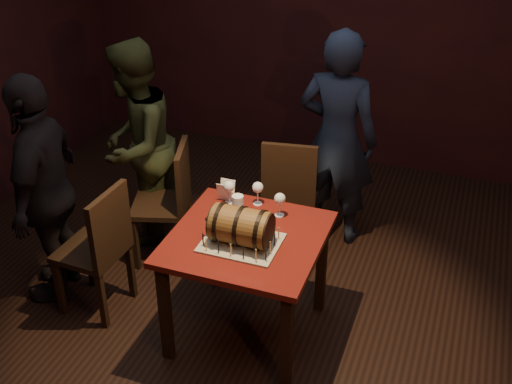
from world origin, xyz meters
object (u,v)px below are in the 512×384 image
wine_glass_left (229,187)px  chair_left_rear (171,197)px  person_left_front (46,190)px  wine_glass_mid (258,188)px  pint_of_ale (238,207)px  pub_table (247,251)px  person_back (337,139)px  chair_back (290,188)px  barrel_cake (241,226)px  person_left_rear (136,145)px  chair_left_front (100,245)px  wine_glass_right (280,200)px

wine_glass_left → chair_left_rear: (-0.58, 0.27, -0.35)m
person_left_front → wine_glass_mid: bearing=90.0°
pint_of_ale → person_left_front: size_ratio=0.09×
pub_table → person_back: (0.23, 1.30, 0.20)m
wine_glass_left → chair_back: size_ratio=0.17×
barrel_cake → wine_glass_left: bearing=120.7°
wine_glass_mid → person_left_rear: bearing=159.9°
wine_glass_left → person_left_rear: size_ratio=0.10×
wine_glass_mid → pub_table: bearing=-80.3°
person_left_rear → person_left_front: bearing=-20.2°
pint_of_ale → chair_left_rear: size_ratio=0.16×
barrel_cake → person_left_rear: bearing=143.9°
chair_back → pub_table: bearing=-87.9°
barrel_cake → person_back: bearing=80.5°
barrel_cake → person_left_front: 1.40m
person_back → person_left_front: 2.10m
barrel_cake → person_back: (0.23, 1.38, -0.03)m
pub_table → person_left_front: bearing=-178.8°
pint_of_ale → chair_left_front: size_ratio=0.16×
wine_glass_mid → pint_of_ale: size_ratio=1.07×
wine_glass_left → chair_left_rear: chair_left_rear is taller
wine_glass_right → chair_left_front: 1.21m
chair_back → person_left_front: person_left_front is taller
chair_back → chair_left_front: 1.46m
pub_table → wine_glass_right: size_ratio=5.59×
wine_glass_right → chair_back: bearing=101.7°
wine_glass_left → wine_glass_right: same height
pub_table → chair_left_front: bearing=-173.6°
barrel_cake → person_left_front: (-1.39, 0.05, -0.07)m
person_left_rear → person_back: bearing=105.1°
chair_back → person_left_rear: (-1.14, -0.23, 0.27)m
person_left_rear → person_left_front: person_left_front is taller
pub_table → person_back: person_back is taller
pub_table → chair_left_front: chair_left_front is taller
chair_left_rear → person_left_front: (-0.58, -0.62, 0.28)m
wine_glass_mid → chair_left_rear: chair_left_rear is taller
barrel_cake → person_back: 1.40m
chair_left_front → person_left_front: bearing=169.3°
person_left_front → person_back: bearing=112.8°
pint_of_ale → person_left_front: person_left_front is taller
wine_glass_left → person_left_rear: person_left_rear is taller
chair_left_rear → person_left_rear: bearing=152.8°
wine_glass_right → person_back: person_back is taller
chair_back → person_left_front: size_ratio=0.58×
wine_glass_left → chair_left_rear: 0.73m
pint_of_ale → chair_left_rear: 0.85m
pub_table → person_left_front: person_left_front is taller
chair_left_front → chair_back: bearing=50.0°
person_back → person_left_rear: person_back is taller
chair_back → person_left_rear: size_ratio=0.59×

